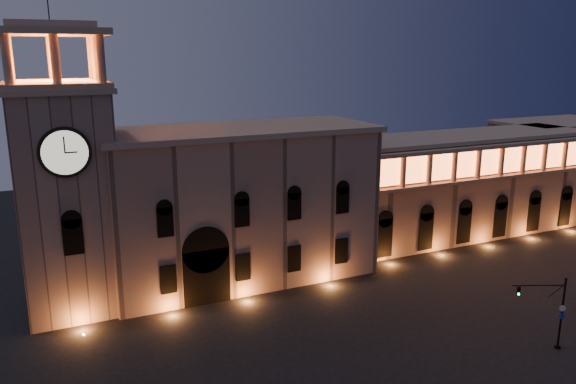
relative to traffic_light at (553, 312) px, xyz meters
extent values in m
plane|color=black|center=(-17.07, 5.45, -3.54)|extent=(160.00, 160.00, 0.00)
cube|color=#916F5E|center=(-19.07, 27.45, 4.96)|extent=(30.00, 12.00, 17.00)
cube|color=tan|center=(-19.07, 27.45, 13.76)|extent=(30.80, 12.80, 0.60)
cube|color=black|center=(-25.07, 22.05, -0.54)|extent=(5.00, 1.40, 6.00)
cylinder|color=black|center=(-25.07, 22.05, 2.46)|extent=(5.00, 1.40, 5.00)
cube|color=orange|center=(-25.07, 21.85, -0.74)|extent=(4.20, 0.20, 5.00)
cube|color=#916F5E|center=(-37.57, 26.45, 7.46)|extent=(9.00, 9.00, 22.00)
cube|color=tan|center=(-37.57, 26.45, 18.71)|extent=(9.80, 9.80, 0.50)
cylinder|color=black|center=(-37.57, 21.77, 13.46)|extent=(4.60, 0.35, 4.60)
cylinder|color=beige|center=(-37.57, 21.63, 13.46)|extent=(4.00, 0.12, 4.00)
cube|color=tan|center=(-37.57, 26.45, 19.21)|extent=(9.40, 9.40, 0.50)
cube|color=orange|center=(-37.57, 26.45, 19.51)|extent=(6.80, 6.80, 0.15)
cylinder|color=tan|center=(-41.37, 22.65, 21.56)|extent=(0.76, 0.76, 4.20)
cylinder|color=tan|center=(-37.57, 22.65, 21.56)|extent=(0.76, 0.76, 4.20)
cylinder|color=tan|center=(-33.77, 22.65, 21.56)|extent=(0.76, 0.76, 4.20)
cylinder|color=tan|center=(-41.37, 30.25, 21.56)|extent=(0.76, 0.76, 4.20)
cylinder|color=tan|center=(-37.57, 30.25, 21.56)|extent=(0.76, 0.76, 4.20)
cylinder|color=tan|center=(-33.77, 30.25, 21.56)|extent=(0.76, 0.76, 4.20)
cylinder|color=tan|center=(-41.37, 26.45, 21.56)|extent=(0.76, 0.76, 4.20)
cylinder|color=tan|center=(-33.77, 26.45, 21.56)|extent=(0.76, 0.76, 4.20)
cube|color=tan|center=(-37.57, 26.45, 23.96)|extent=(9.80, 9.80, 0.60)
cube|color=tan|center=(-37.57, 26.45, 24.56)|extent=(7.50, 7.50, 0.60)
cube|color=#8B6959|center=(14.93, 29.45, 3.46)|extent=(40.00, 10.00, 14.00)
cube|color=tan|center=(14.93, 29.45, 10.71)|extent=(40.60, 10.60, 0.50)
cube|color=tan|center=(14.93, 23.95, 5.76)|extent=(40.00, 1.20, 0.40)
cube|color=tan|center=(14.93, 23.95, 10.06)|extent=(40.00, 1.40, 0.50)
cube|color=orange|center=(14.93, 24.50, 7.96)|extent=(38.00, 0.15, 3.60)
cylinder|color=tan|center=(-3.07, 23.95, 7.96)|extent=(0.70, 0.70, 4.00)
cylinder|color=tan|center=(0.93, 23.95, 7.96)|extent=(0.70, 0.70, 4.00)
cylinder|color=tan|center=(4.93, 23.95, 7.96)|extent=(0.70, 0.70, 4.00)
cylinder|color=tan|center=(8.93, 23.95, 7.96)|extent=(0.70, 0.70, 4.00)
cylinder|color=tan|center=(12.93, 23.95, 7.96)|extent=(0.70, 0.70, 4.00)
cylinder|color=tan|center=(16.93, 23.95, 7.96)|extent=(0.70, 0.70, 4.00)
cylinder|color=tan|center=(20.93, 23.95, 7.96)|extent=(0.70, 0.70, 4.00)
cylinder|color=tan|center=(24.93, 23.95, 7.96)|extent=(0.70, 0.70, 4.00)
cylinder|color=tan|center=(28.93, 23.95, 7.96)|extent=(0.70, 0.70, 4.00)
cube|color=#8B6959|center=(40.93, 35.45, 3.46)|extent=(20.00, 12.00, 14.00)
cylinder|color=black|center=(0.76, -0.32, -0.28)|extent=(0.19, 0.19, 6.51)
cylinder|color=black|center=(0.76, -0.32, -3.40)|extent=(0.52, 0.52, 0.28)
sphere|color=black|center=(0.76, -0.32, 3.07)|extent=(0.26, 0.26, 0.26)
cylinder|color=black|center=(-1.38, 0.59, 2.51)|extent=(4.32, 1.92, 0.11)
cube|color=black|center=(-3.00, 1.29, 2.04)|extent=(0.36, 0.35, 0.79)
cylinder|color=#0CE53F|center=(-3.06, 1.15, 1.78)|extent=(0.18, 0.13, 0.17)
cylinder|color=silver|center=(0.67, -0.42, 0.37)|extent=(0.53, 0.25, 0.56)
cylinder|color=navy|center=(0.67, -0.42, -0.37)|extent=(0.53, 0.25, 0.56)
camera|label=1|loc=(-39.99, -31.46, 22.14)|focal=35.00mm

